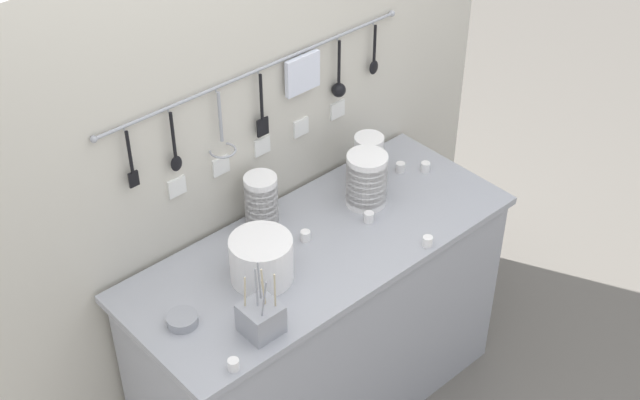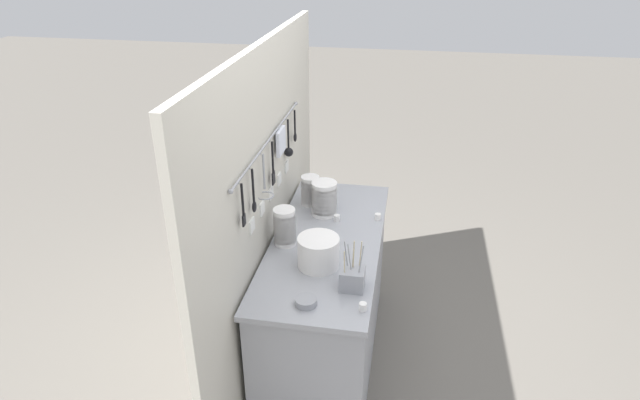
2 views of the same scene
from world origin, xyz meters
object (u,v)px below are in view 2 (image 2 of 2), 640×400
object	(u,v)px
bowl_stack_nested_right	(310,190)
cup_front_left	(363,307)
steel_mixing_bowl	(305,301)
cup_back_right	(337,218)
plate_stack	(318,252)
cup_centre	(317,238)
bowl_stack_back_corner	(324,198)
bowl_stack_short_front	(285,227)
cup_mid_row	(334,189)
cutlery_caddy	(352,278)
cup_back_left	(322,193)
cup_edge_near	(378,217)

from	to	relation	value
bowl_stack_nested_right	cup_front_left	bearing A→B (deg)	-156.41
steel_mixing_bowl	cup_back_right	size ratio (longest dim) A/B	2.64
plate_stack	cup_centre	bearing A→B (deg)	11.22
bowl_stack_back_corner	cup_centre	size ratio (longest dim) A/B	5.46
bowl_stack_short_front	cup_mid_row	bearing A→B (deg)	-13.49
cutlery_caddy	cup_centre	world-z (taller)	cutlery_caddy
cup_centre	cup_front_left	bearing A→B (deg)	-150.99
bowl_stack_short_front	steel_mixing_bowl	size ratio (longest dim) A/B	2.08
cutlery_caddy	cup_centre	xyz separation A→B (m)	(0.41, 0.25, -0.04)
cup_front_left	cup_back_left	bearing A→B (deg)	18.71
bowl_stack_short_front	cup_mid_row	world-z (taller)	bowl_stack_short_front
bowl_stack_back_corner	cutlery_caddy	distance (m)	0.78
cup_back_right	bowl_stack_back_corner	bearing A→B (deg)	51.19
cup_front_left	cup_back_right	distance (m)	0.87
steel_mixing_bowl	cup_centre	size ratio (longest dim) A/B	2.64
cutlery_caddy	cup_back_left	xyz separation A→B (m)	(0.98, 0.32, -0.04)
cup_mid_row	cup_edge_near	world-z (taller)	same
cup_front_left	bowl_stack_short_front	bearing A→B (deg)	43.75
steel_mixing_bowl	cup_centre	world-z (taller)	cup_centre
bowl_stack_nested_right	cup_back_left	distance (m)	0.16
cup_edge_near	cup_centre	bearing A→B (deg)	133.90
cup_back_left	cup_back_right	distance (m)	0.35
bowl_stack_nested_right	plate_stack	world-z (taller)	bowl_stack_nested_right
bowl_stack_nested_right	cup_back_left	size ratio (longest dim) A/B	4.88
cup_back_left	cup_mid_row	xyz separation A→B (m)	(0.08, -0.07, 0.00)
plate_stack	cup_back_right	xyz separation A→B (m)	(0.50, -0.03, -0.06)
bowl_stack_nested_right	cutlery_caddy	size ratio (longest dim) A/B	0.74
bowl_stack_back_corner	cup_edge_near	size ratio (longest dim) A/B	5.46
cup_front_left	cup_mid_row	bearing A→B (deg)	14.79
bowl_stack_nested_right	cup_centre	bearing A→B (deg)	-164.21
bowl_stack_back_corner	cup_mid_row	size ratio (longest dim) A/B	5.46
steel_mixing_bowl	plate_stack	bearing A→B (deg)	-0.08
bowl_stack_nested_right	steel_mixing_bowl	size ratio (longest dim) A/B	1.85
cup_mid_row	cutlery_caddy	bearing A→B (deg)	-166.56
cup_edge_near	cup_mid_row	bearing A→B (deg)	43.60
cup_mid_row	cup_front_left	bearing A→B (deg)	-165.21
bowl_stack_nested_right	cup_mid_row	distance (m)	0.25
plate_stack	cup_back_left	world-z (taller)	plate_stack
steel_mixing_bowl	cup_back_right	distance (m)	0.84
bowl_stack_nested_right	cup_edge_near	xyz separation A→B (m)	(-0.13, -0.45, -0.08)
bowl_stack_back_corner	cup_centre	distance (m)	0.34
steel_mixing_bowl	bowl_stack_short_front	bearing A→B (deg)	23.10
cup_back_left	cup_mid_row	distance (m)	0.10
bowl_stack_back_corner	plate_stack	size ratio (longest dim) A/B	0.99
cup_front_left	cup_edge_near	bearing A→B (deg)	0.00
cutlery_caddy	cup_centre	bearing A→B (deg)	31.39
bowl_stack_back_corner	steel_mixing_bowl	world-z (taller)	bowl_stack_back_corner
bowl_stack_back_corner	cup_back_left	bearing A→B (deg)	12.26
cutlery_caddy	cup_mid_row	bearing A→B (deg)	13.44
cup_back_left	bowl_stack_back_corner	bearing A→B (deg)	-167.74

